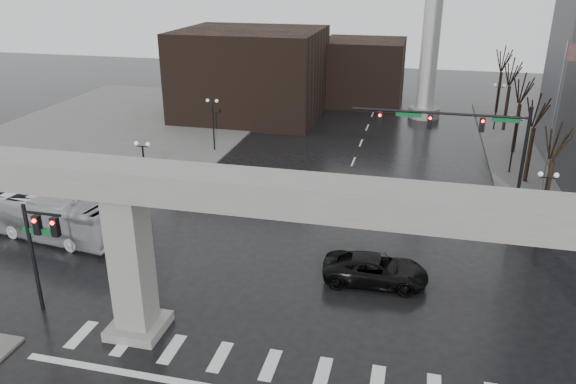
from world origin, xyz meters
name	(u,v)px	position (x,y,z in m)	size (l,w,h in m)	color
ground	(276,351)	(0.00, 0.00, 0.00)	(160.00, 160.00, 0.00)	black
sidewalk_nw	(136,122)	(-26.00, 36.00, 0.07)	(28.00, 36.00, 0.15)	#63615E
elevated_guideway	(304,221)	(1.26, 0.00, 6.88)	(48.00, 2.60, 8.70)	gray
building_far_left	(251,74)	(-14.00, 42.00, 5.00)	(16.00, 14.00, 10.00)	black
building_far_mid	(363,72)	(-2.00, 52.00, 4.00)	(10.00, 10.00, 8.00)	black
signal_mast_arm	(469,134)	(8.99, 18.80, 5.83)	(12.12, 0.43, 8.00)	black
signal_left_pole	(39,241)	(-12.25, 0.50, 4.07)	(2.30, 0.30, 6.00)	black
flagpole_assembly	(561,105)	(15.29, 22.00, 7.53)	(2.06, 0.12, 12.00)	silver
lamp_right_0	(544,197)	(13.50, 14.00, 3.47)	(1.22, 0.32, 5.11)	black
lamp_right_1	(515,135)	(13.50, 28.00, 3.47)	(1.22, 0.32, 5.11)	black
lamp_right_2	(498,99)	(13.50, 42.00, 3.47)	(1.22, 0.32, 5.11)	black
lamp_left_0	(144,163)	(-13.50, 14.00, 3.47)	(1.22, 0.32, 5.11)	black
lamp_left_1	(213,116)	(-13.50, 28.00, 3.47)	(1.22, 0.32, 5.11)	black
lamp_left_2	(255,87)	(-13.50, 42.00, 3.47)	(1.22, 0.32, 5.11)	black
tree_right_0	(548,186)	(14.53, 18.02, 2.79)	(1.09, 1.58, 7.50)	black
tree_right_1	(530,150)	(14.53, 26.02, 2.85)	(1.09, 1.61, 7.67)	black
tree_right_2	(517,124)	(14.53, 34.02, 2.91)	(1.10, 1.63, 7.85)	black
tree_right_3	(507,104)	(14.53, 42.02, 2.98)	(1.11, 1.66, 8.02)	black
tree_right_4	(499,88)	(14.53, 50.02, 3.04)	(1.12, 1.69, 8.19)	black
pickup_truck	(375,270)	(3.90, 7.27, 0.82)	(2.72, 5.89, 1.64)	black
city_bus	(47,217)	(-17.62, 7.99, 1.48)	(2.48, 10.60, 2.95)	#B6B7BB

